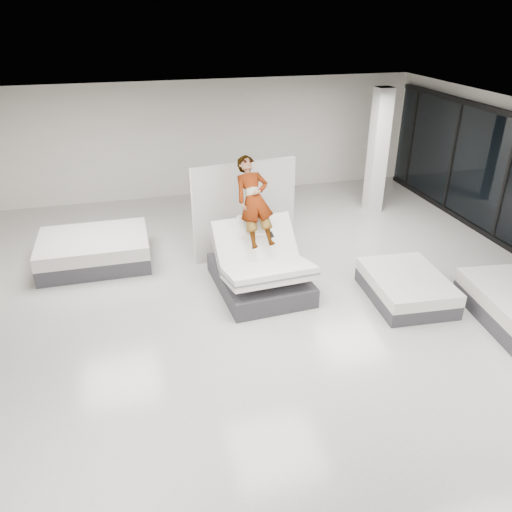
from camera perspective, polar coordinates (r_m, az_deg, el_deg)
The scene contains 8 objects.
room at distance 8.03m, azimuth 2.89°, elevation 1.83°, with size 14.00×14.04×3.20m.
hero_bed at distance 9.61m, azimuth 0.48°, elevation -1.56°, with size 1.74×2.22×1.40m.
person at distance 9.50m, azimuth -0.17°, elevation 4.34°, with size 0.64×0.42×1.77m, color slate.
remote at distance 9.35m, azimuth 1.79°, elevation 2.47°, with size 0.05×0.14×0.03m, color black.
divider_panel at distance 10.73m, azimuth -1.30°, elevation 5.26°, with size 2.30×0.10×2.09m, color silver.
flat_bed_right_far at distance 9.79m, azimuth 16.77°, elevation -3.41°, with size 1.46×1.87×0.49m.
flat_bed_left_far at distance 11.16m, azimuth -17.98°, elevation 0.63°, with size 2.25×1.69×0.62m.
column at distance 13.45m, azimuth 13.74°, elevation 11.49°, with size 0.40×0.40×3.20m, color silver.
Camera 1 is at (-2.24, -6.93, 4.99)m, focal length 35.00 mm.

